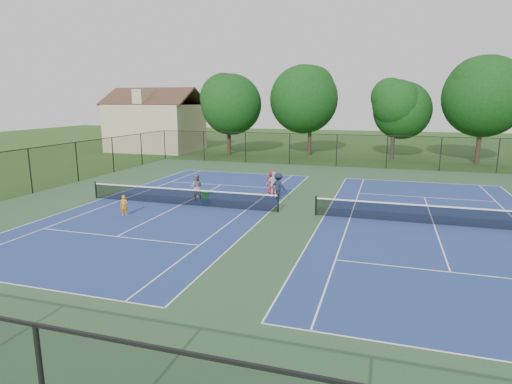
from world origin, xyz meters
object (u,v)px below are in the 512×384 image
(tree_back_d, at_px, (484,93))
(ball_hopper, at_px, (205,195))
(tree_back_c, at_px, (395,107))
(tree_back_b, at_px, (311,96))
(child_player, at_px, (124,206))
(tree_back_a, at_px, (229,101))
(bystander_a, at_px, (274,185))
(bystander_c, at_px, (272,182))
(bystander_b, at_px, (278,186))
(clapboard_house, at_px, (156,125))
(ball_crate, at_px, (205,201))
(instructor, at_px, (196,187))

(tree_back_d, distance_m, ball_hopper, 30.59)
(tree_back_c, height_order, tree_back_d, tree_back_d)
(tree_back_b, bearing_deg, child_player, -99.25)
(child_player, bearing_deg, tree_back_a, 82.91)
(bystander_a, bearing_deg, child_player, 33.29)
(tree_back_c, height_order, child_player, tree_back_c)
(tree_back_c, distance_m, bystander_c, 22.44)
(bystander_a, bearing_deg, tree_back_d, -138.59)
(child_player, bearing_deg, tree_back_b, 64.77)
(bystander_b, bearing_deg, tree_back_b, -68.57)
(clapboard_house, bearing_deg, tree_back_b, 3.01)
(tree_back_c, xyz_separation_m, clapboard_house, (-28.00, -0.00, -2.39))
(bystander_a, bearing_deg, ball_crate, 26.91)
(instructor, height_order, ball_hopper, instructor)
(clapboard_house, height_order, ball_crate, clapboard_house)
(bystander_a, xyz_separation_m, bystander_b, (0.34, -0.23, -0.02))
(instructor, bearing_deg, clapboard_house, -75.56)
(bystander_a, distance_m, bystander_c, 1.01)
(bystander_a, bearing_deg, tree_back_a, -74.34)
(instructor, height_order, ball_crate, instructor)
(instructor, bearing_deg, child_player, 44.91)
(clapboard_house, bearing_deg, bystander_a, -45.99)
(instructor, height_order, bystander_b, instructor)
(tree_back_c, distance_m, bystander_a, 23.17)
(tree_back_b, distance_m, child_player, 30.16)
(bystander_a, bearing_deg, tree_back_c, -120.57)
(child_player, distance_m, bystander_c, 9.77)
(child_player, bearing_deg, clapboard_house, 100.85)
(ball_hopper, bearing_deg, tree_back_c, 66.29)
(child_player, bearing_deg, tree_back_c, 48.00)
(child_player, xyz_separation_m, ball_hopper, (3.04, 3.80, -0.03))
(clapboard_house, height_order, bystander_a, clapboard_house)
(tree_back_a, height_order, bystander_c, tree_back_a)
(tree_back_d, bearing_deg, tree_back_b, 173.29)
(tree_back_d, distance_m, bystander_a, 26.24)
(tree_back_b, relative_size, instructor, 6.01)
(tree_back_b, xyz_separation_m, tree_back_c, (9.00, -1.00, -1.11))
(child_player, height_order, bystander_c, bystander_c)
(bystander_c, bearing_deg, tree_back_c, -106.89)
(tree_back_b, bearing_deg, instructor, -96.12)
(tree_back_d, bearing_deg, bystander_b, -125.60)
(ball_hopper, bearing_deg, instructor, 140.14)
(bystander_c, bearing_deg, ball_crate, 53.69)
(child_player, bearing_deg, bystander_a, 29.39)
(tree_back_c, bearing_deg, tree_back_a, -176.82)
(tree_back_b, xyz_separation_m, ball_crate, (-1.71, -25.38, -6.43))
(clapboard_house, xyz_separation_m, instructor, (16.36, -23.60, -2.26))
(tree_back_c, xyz_separation_m, child_player, (-13.75, -28.17, -4.91))
(tree_back_d, relative_size, ball_hopper, 24.54)
(instructor, distance_m, bystander_a, 4.90)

